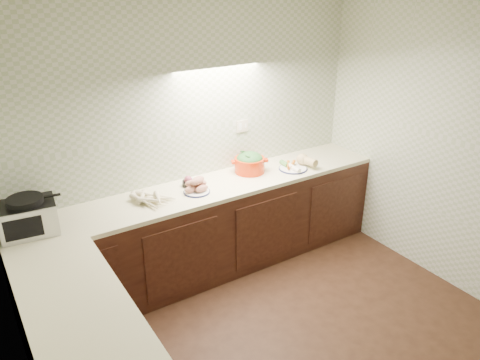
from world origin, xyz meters
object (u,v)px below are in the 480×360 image
sweet_potato_plate (197,186)px  parsnip_pile (144,198)px  toaster_oven (28,216)px  veg_plate (297,163)px  onion_bowl (189,182)px  dutch_oven (250,163)px

sweet_potato_plate → parsnip_pile: bearing=171.3°
toaster_oven → sweet_potato_plate: (1.41, -0.05, -0.08)m
parsnip_pile → sweet_potato_plate: size_ratio=1.61×
toaster_oven → sweet_potato_plate: bearing=4.5°
toaster_oven → parsnip_pile: (0.93, 0.02, -0.10)m
sweet_potato_plate → veg_plate: 1.14m
toaster_oven → parsnip_pile: 0.94m
onion_bowl → dutch_oven: 0.66m
veg_plate → dutch_oven: bearing=160.7°
onion_bowl → veg_plate: bearing=-9.7°
parsnip_pile → veg_plate: (1.61, -0.11, 0.02)m
onion_bowl → veg_plate: veg_plate is taller
onion_bowl → sweet_potato_plate: bearing=-92.4°
toaster_oven → sweet_potato_plate: size_ratio=1.77×
dutch_oven → veg_plate: (0.47, -0.17, -0.05)m
veg_plate → parsnip_pile: bearing=176.2°
dutch_oven → veg_plate: bearing=4.2°
parsnip_pile → dutch_oven: dutch_oven is taller
parsnip_pile → onion_bowl: bearing=10.0°
onion_bowl → parsnip_pile: bearing=-170.0°
toaster_oven → dutch_oven: bearing=8.9°
toaster_oven → parsnip_pile: bearing=7.9°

